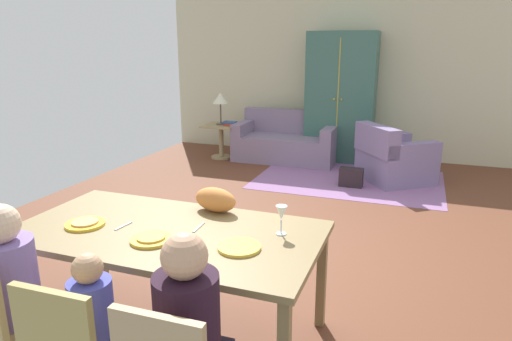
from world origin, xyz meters
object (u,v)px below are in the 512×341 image
side_table (221,136)px  handbag (351,177)px  person_child (99,339)px  plate_near_man (85,224)px  cat (215,200)px  book_upper (230,122)px  plate_near_child (151,239)px  couch (287,142)px  book_lower (231,125)px  table_lamp (220,99)px  armoire (341,98)px  dining_table (168,239)px  armchair (393,159)px  wine_glass (281,214)px  person_man (18,305)px  plate_near_woman (239,247)px

side_table → handbag: 2.53m
person_child → plate_near_man: bearing=132.7°
cat → book_upper: bearing=121.8°
plate_near_child → couch: couch is taller
book_lower → book_upper: size_ratio=1.00×
couch → table_lamp: (-1.09, -0.26, 0.70)m
person_child → armoire: bearing=88.2°
table_lamp → side_table: bearing=0.0°
person_child → handbag: person_child is taller
plate_near_child → table_lamp: bearing=109.7°
side_table → book_upper: 0.29m
dining_table → book_lower: 4.84m
armchair → wine_glass: bearing=-96.2°
person_child → book_upper: person_child is taller
wine_glass → handbag: size_ratio=0.58×
person_man → book_lower: bearing=100.6°
plate_near_child → book_upper: plate_near_child is taller
dining_table → handbag: (0.63, 3.74, -0.57)m
cat → wine_glass: bearing=-12.7°
dining_table → armoire: armoire is taller
plate_near_woman → handbag: size_ratio=0.78×
book_lower → book_upper: bearing=123.7°
wine_glass → person_man: bearing=-144.8°
wine_glass → side_table: bearing=118.5°
wine_glass → plate_near_child: bearing=-152.8°
person_man → handbag: bearing=75.3°
dining_table → table_lamp: bearing=110.4°
plate_near_woman → armoire: (-0.35, 5.32, 0.28)m
person_man → plate_near_man: bearing=89.8°
cat → armoire: (0.04, 4.82, 0.20)m
dining_table → book_upper: (-1.58, 4.68, -0.07)m
armchair → book_lower: bearing=171.8°
armoire → side_table: (-1.91, -0.58, -0.67)m
plate_near_man → plate_near_woman: 1.07m
armchair → armoire: armoire is taller
plate_near_man → cat: bearing=37.6°
plate_near_child → handbag: size_ratio=0.78×
armchair → table_lamp: 2.98m
armoire → wine_glass: bearing=-84.2°
couch → handbag: bearing=-42.5°
person_man → armoire: bearing=83.0°
dining_table → book_upper: dining_table is taller
plate_near_man → wine_glass: bearing=13.7°
armoire → table_lamp: 2.00m
couch → armoire: armoire is taller
wine_glass → table_lamp: bearing=118.5°
cat → armchair: 3.96m
cat → armchair: bearing=85.2°
dining_table → plate_near_man: 0.55m
book_lower → armoire: bearing=20.3°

